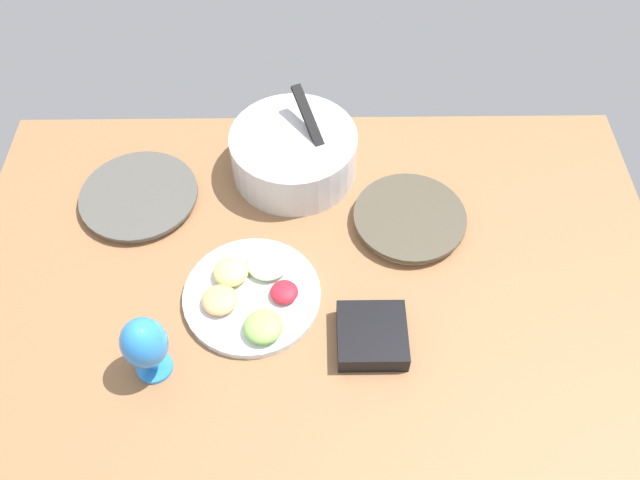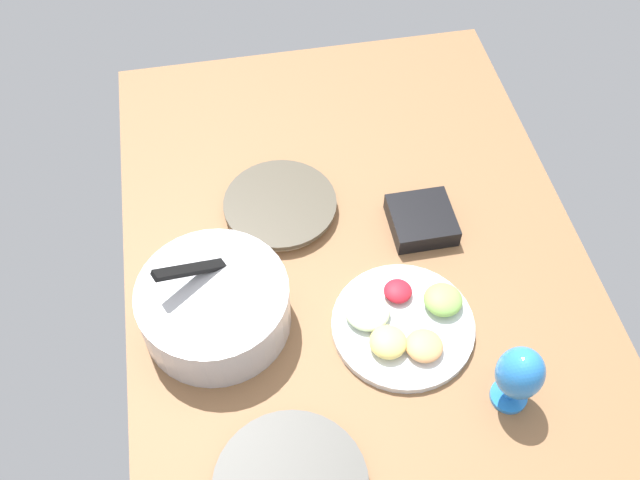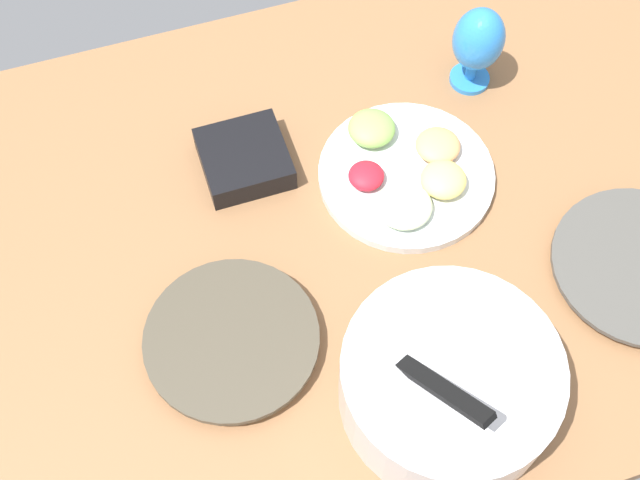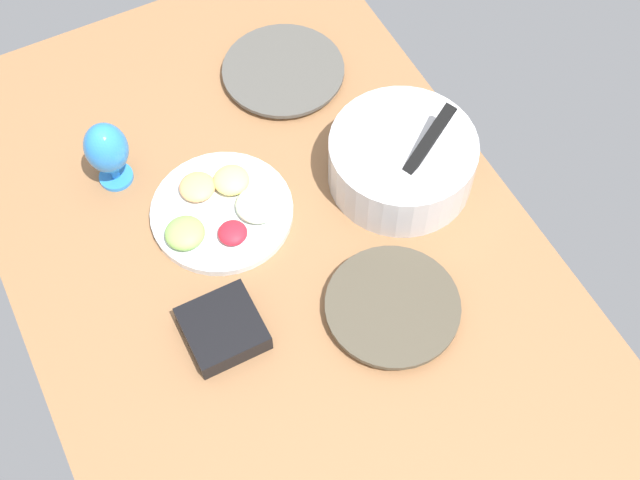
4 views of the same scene
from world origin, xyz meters
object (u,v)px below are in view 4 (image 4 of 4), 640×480
(dinner_plate_left, at_px, (283,72))
(dinner_plate_right, at_px, (392,308))
(mixing_bowl, at_px, (402,159))
(square_bowl_black, at_px, (223,328))
(fruit_platter, at_px, (222,209))
(hurricane_glass_blue, at_px, (107,150))

(dinner_plate_left, height_order, dinner_plate_right, dinner_plate_right)
(mixing_bowl, height_order, square_bowl_black, mixing_bowl)
(fruit_platter, height_order, square_bowl_black, fruit_platter)
(fruit_platter, bearing_deg, square_bowl_black, -23.23)
(dinner_plate_left, relative_size, hurricane_glass_blue, 1.70)
(dinner_plate_left, xyz_separation_m, mixing_bowl, (0.38, 0.10, 0.05))
(fruit_platter, bearing_deg, dinner_plate_right, 29.47)
(dinner_plate_right, distance_m, fruit_platter, 0.42)
(fruit_platter, xyz_separation_m, square_bowl_black, (0.26, -0.11, 0.01))
(dinner_plate_left, relative_size, square_bowl_black, 1.99)
(dinner_plate_left, bearing_deg, mixing_bowl, 14.23)
(dinner_plate_right, xyz_separation_m, hurricane_glass_blue, (-0.56, -0.37, 0.09))
(mixing_bowl, relative_size, hurricane_glass_blue, 1.85)
(hurricane_glass_blue, distance_m, square_bowl_black, 0.46)
(mixing_bowl, bearing_deg, dinner_plate_left, -165.77)
(hurricane_glass_blue, relative_size, square_bowl_black, 1.17)
(dinner_plate_left, distance_m, fruit_platter, 0.41)
(dinner_plate_left, bearing_deg, dinner_plate_right, -7.03)
(dinner_plate_left, height_order, hurricane_glass_blue, hurricane_glass_blue)
(mixing_bowl, bearing_deg, fruit_platter, -103.08)
(dinner_plate_right, distance_m, hurricane_glass_blue, 0.67)
(dinner_plate_left, xyz_separation_m, square_bowl_black, (0.55, -0.40, 0.01))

